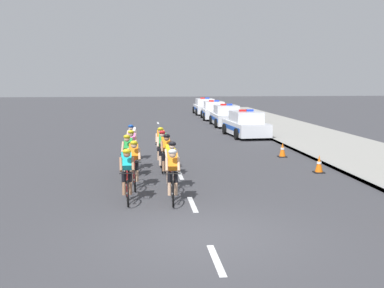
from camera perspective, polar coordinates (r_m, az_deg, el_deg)
ground_plane at (r=10.55m, az=1.65°, el=-10.82°), size 160.00×160.00×0.00m
sidewalk_slab at (r=26.04m, az=15.83°, el=0.20°), size 5.15×60.00×0.12m
kerb_edge at (r=25.20m, az=10.57°, el=0.13°), size 0.16×60.00×0.13m
lane_markings_centre at (r=22.78m, az=-2.70°, el=-0.71°), size 0.14×29.60×0.01m
cyclist_lead at (r=13.19m, az=-7.75°, el=-3.56°), size 0.43×1.72×1.56m
cyclist_second at (r=13.04m, az=-2.32°, el=-3.63°), size 0.43×1.72×1.56m
cyclist_third at (r=14.85m, az=-6.91°, el=-2.28°), size 0.43×1.72×1.56m
cyclist_fourth at (r=14.54m, az=-2.50°, el=-2.44°), size 0.44×1.72×1.56m
cyclist_fifth at (r=16.37m, az=-7.61°, el=-1.35°), size 0.44×1.72×1.56m
cyclist_sixth at (r=16.46m, az=-3.09°, el=-1.24°), size 0.42×1.72×1.56m
cyclist_seventh at (r=17.78m, az=-7.19°, el=-0.62°), size 0.42×1.72×1.56m
cyclist_eighth at (r=17.53m, az=-3.51°, el=-0.69°), size 0.44×1.72×1.56m
cyclist_ninth at (r=19.85m, az=-7.15°, el=0.26°), size 0.45×1.72×1.56m
cyclist_tenth at (r=18.68m, az=-3.73°, el=-0.16°), size 0.43×1.72×1.56m
police_car_nearest at (r=28.12m, az=6.40°, el=2.26°), size 2.22×4.51×1.59m
police_car_second at (r=34.34m, az=4.07°, el=3.29°), size 2.05×4.43×1.59m
police_car_third at (r=39.91m, az=2.61°, el=3.93°), size 2.19×4.50×1.59m
police_car_furthest at (r=45.49m, az=1.52°, el=4.41°), size 2.05×4.43×1.59m
traffic_cone_near at (r=21.03m, az=10.71°, el=-0.70°), size 0.36×0.36×0.64m
traffic_cone_far at (r=17.82m, az=14.87°, el=-2.35°), size 0.36×0.36×0.64m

